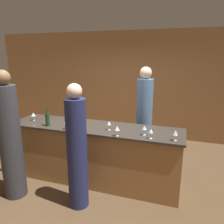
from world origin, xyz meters
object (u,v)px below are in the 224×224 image
wine_bottle_0 (48,119)px  bartender (144,122)px  guest_0 (77,151)px  guest_1 (10,140)px

wine_bottle_0 → bartender: bearing=32.1°
guest_0 → wine_bottle_0: guest_0 is taller
bartender → guest_0: bartender is taller
guest_0 → wine_bottle_0: 0.97m
guest_0 → guest_1: 1.08m
wine_bottle_0 → guest_1: bearing=-115.6°
guest_0 → wine_bottle_0: bearing=148.4°
guest_1 → guest_0: bearing=5.0°
bartender → wine_bottle_0: bearing=32.1°
guest_1 → wine_bottle_0: 0.67m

